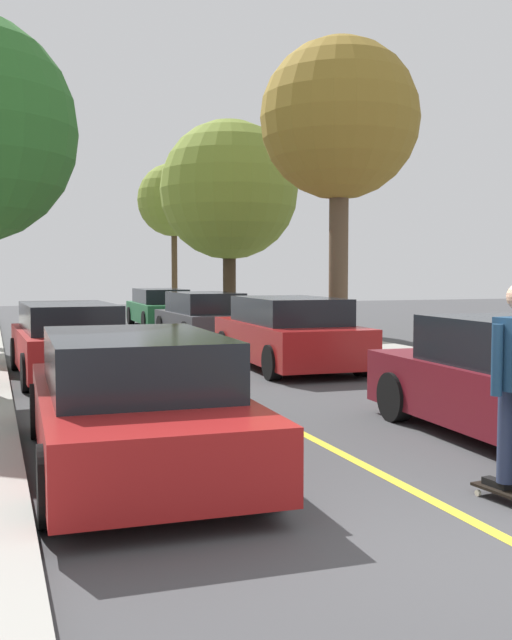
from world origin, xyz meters
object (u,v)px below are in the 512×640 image
at_px(parked_car_right_near, 288,333).
at_px(street_tree_right_nearest, 340,121).
at_px(parked_car_right_far, 203,317).
at_px(parked_car_left_nearest, 134,402).
at_px(street_tree_right_far, 174,200).
at_px(parked_car_left_near, 68,341).
at_px(street_tree_right_near, 229,191).
at_px(parked_car_right_farthest, 160,308).

relative_size(parked_car_right_near, street_tree_right_nearest, 0.67).
xyz_separation_m(parked_car_right_near, parked_car_right_far, (0.00, 6.34, -0.03)).
bearing_deg(parked_car_left_nearest, street_tree_right_far, 75.47).
bearing_deg(parked_car_left_nearest, parked_car_left_near, 89.99).
xyz_separation_m(street_tree_right_nearest, street_tree_right_near, (-0.00, 7.99, -0.69)).
bearing_deg(street_tree_right_nearest, parked_car_right_near, -145.53).
bearing_deg(parked_car_right_farthest, parked_car_left_nearest, -103.24).
height_order(parked_car_left_nearest, parked_car_right_farthest, parked_car_right_farthest).
xyz_separation_m(parked_car_right_far, street_tree_right_near, (1.69, 2.81, 3.89)).
bearing_deg(parked_car_right_near, parked_car_right_far, 89.98).
relative_size(parked_car_right_far, street_tree_right_far, 0.66).
bearing_deg(parked_car_right_far, parked_car_left_near, -124.42).
bearing_deg(street_tree_right_nearest, street_tree_right_near, 90.00).
distance_m(parked_car_right_near, parked_car_right_far, 6.34).
height_order(parked_car_left_nearest, parked_car_right_near, parked_car_right_near).
height_order(parked_car_left_near, street_tree_right_far, street_tree_right_far).
bearing_deg(parked_car_left_nearest, parked_car_right_farthest, 76.76).
relative_size(parked_car_left_near, street_tree_right_nearest, 0.62).
distance_m(parked_car_right_farthest, street_tree_right_near, 5.08).
bearing_deg(parked_car_right_far, parked_car_left_nearest, -108.66).
xyz_separation_m(parked_car_right_farthest, street_tree_right_far, (1.69, 4.81, 4.27)).
distance_m(parked_car_right_far, street_tree_right_far, 11.38).
relative_size(parked_car_left_nearest, parked_car_right_far, 1.10).
height_order(parked_car_right_near, street_tree_right_nearest, street_tree_right_nearest).
xyz_separation_m(parked_car_left_nearest, parked_car_right_far, (4.35, 12.87, 0.03)).
bearing_deg(parked_car_left_nearest, parked_car_right_far, 71.34).
height_order(parked_car_right_farthest, street_tree_right_nearest, street_tree_right_nearest).
xyz_separation_m(parked_car_right_farthest, street_tree_right_nearest, (1.69, -10.78, 4.59)).
height_order(parked_car_left_near, parked_car_right_farthest, parked_car_left_near).
xyz_separation_m(street_tree_right_near, street_tree_right_far, (-0.00, 7.60, 0.38)).
bearing_deg(parked_car_right_far, street_tree_right_far, 80.80).
distance_m(parked_car_right_near, street_tree_right_near, 10.08).
bearing_deg(parked_car_left_near, street_tree_right_nearest, 10.87).
xyz_separation_m(parked_car_right_far, street_tree_right_nearest, (1.69, -5.18, 4.58)).
height_order(parked_car_left_nearest, street_tree_right_nearest, street_tree_right_nearest).
relative_size(parked_car_left_nearest, street_tree_right_nearest, 0.67).
distance_m(parked_car_right_far, street_tree_right_nearest, 7.12).
height_order(parked_car_right_far, street_tree_right_far, street_tree_right_far).
bearing_deg(street_tree_right_far, parked_car_left_near, -109.80).
bearing_deg(parked_car_right_near, parked_car_left_near, 179.98).
bearing_deg(street_tree_right_nearest, parked_car_right_far, 108.04).
xyz_separation_m(street_tree_right_nearest, street_tree_right_far, (-0.00, 15.59, -0.32)).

